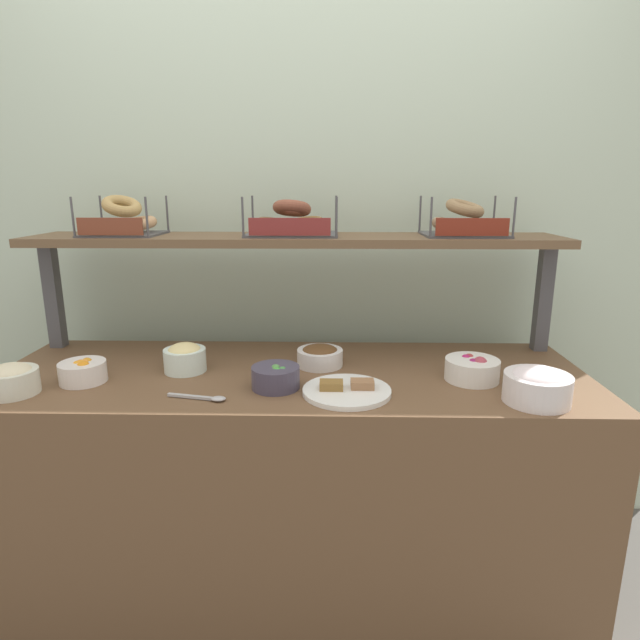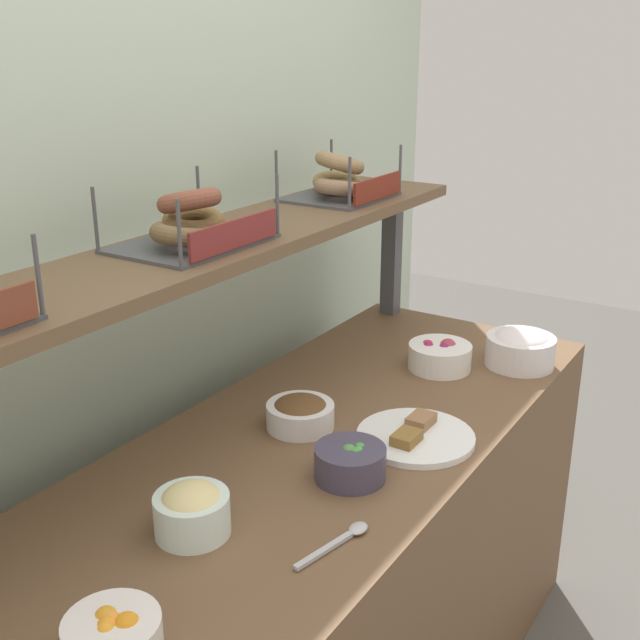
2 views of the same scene
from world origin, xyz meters
The scene contains 14 objects.
back_wall centered at (0.00, 0.55, 1.20)m, with size 3.17×0.06×2.40m, color silver.
deli_counter centered at (0.00, 0.00, 0.42)m, with size 1.97×0.70×0.85m, color brown.
shelf_riser_right centered at (0.93, 0.27, 1.05)m, with size 0.05×0.05×0.40m, color #4C4C51.
upper_shelf centered at (0.00, 0.27, 1.26)m, with size 1.93×0.32×0.03m, color brown.
bowl_beet_salad centered at (0.59, -0.06, 0.89)m, with size 0.17×0.17×0.08m.
bowl_fruit_salad centered at (-0.65, -0.11, 0.89)m, with size 0.14×0.14×0.08m.
bowl_veggie_mix centered at (-0.03, -0.14, 0.89)m, with size 0.15×0.15×0.07m.
bowl_cream_cheese centered at (0.73, -0.24, 0.90)m, with size 0.19×0.19×0.11m.
bowl_chocolate_spread centered at (0.10, 0.07, 0.89)m, with size 0.16×0.16×0.07m.
bowl_egg_salad centered at (-0.36, 0.00, 0.90)m, with size 0.14×0.14×0.10m.
serving_plate_white centered at (0.18, -0.19, 0.86)m, with size 0.27×0.27×0.04m.
serving_spoon_near_plate centered at (-0.23, -0.25, 0.86)m, with size 0.18×0.06×0.01m.
bagel_basket_cinnamon_raisin centered at (-0.01, 0.27, 1.33)m, with size 0.33×0.26×0.14m.
bagel_basket_everything centered at (0.61, 0.28, 1.33)m, with size 0.29×0.26×0.14m.
Camera 2 is at (-1.27, -0.86, 1.71)m, focal length 44.41 mm.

